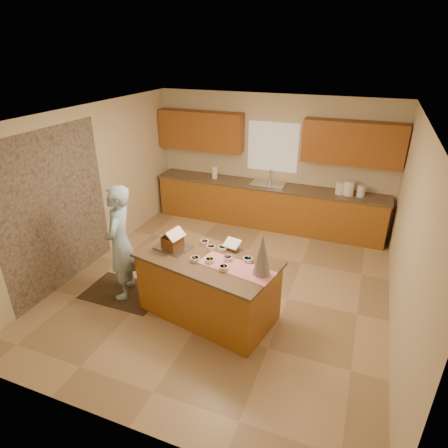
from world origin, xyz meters
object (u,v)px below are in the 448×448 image
at_px(tinsel_tree, 262,254).
at_px(boy, 120,243).
at_px(gingerbread_house, 172,240).
at_px(island_base, 208,288).

distance_m(tinsel_tree, boy, 2.22).
distance_m(boy, gingerbread_house, 0.87).
relative_size(island_base, boy, 1.03).
bearing_deg(tinsel_tree, boy, 177.32).
relative_size(tinsel_tree, gingerbread_house, 1.66).
xyz_separation_m(island_base, tinsel_tree, (0.79, -0.12, 0.77)).
relative_size(tinsel_tree, boy, 0.32).
height_order(tinsel_tree, gingerbread_house, tinsel_tree).
bearing_deg(gingerbread_house, boy, -174.63).
bearing_deg(boy, gingerbread_house, 76.90).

